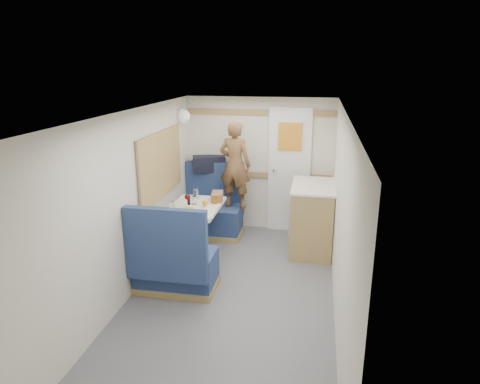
% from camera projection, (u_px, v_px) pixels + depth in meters
% --- Properties ---
extents(floor, '(4.50, 4.50, 0.00)m').
position_uv_depth(floor, '(229.00, 302.00, 4.58)').
color(floor, '#515156').
rests_on(floor, ground).
extents(ceiling, '(4.50, 4.50, 0.00)m').
position_uv_depth(ceiling, '(228.00, 114.00, 4.01)').
color(ceiling, silver).
rests_on(ceiling, wall_back).
extents(wall_back, '(2.20, 0.02, 2.00)m').
position_uv_depth(wall_back, '(259.00, 165.00, 6.41)').
color(wall_back, silver).
rests_on(wall_back, floor).
extents(wall_left, '(0.02, 4.50, 2.00)m').
position_uv_depth(wall_left, '(126.00, 208.00, 4.48)').
color(wall_left, silver).
rests_on(wall_left, floor).
extents(wall_right, '(0.02, 4.50, 2.00)m').
position_uv_depth(wall_right, '(341.00, 222.00, 4.10)').
color(wall_right, silver).
rests_on(wall_right, floor).
extents(oak_trim_low, '(2.15, 0.02, 0.08)m').
position_uv_depth(oak_trim_low, '(259.00, 175.00, 6.44)').
color(oak_trim_low, olive).
rests_on(oak_trim_low, wall_back).
extents(oak_trim_high, '(2.15, 0.02, 0.08)m').
position_uv_depth(oak_trim_high, '(260.00, 112.00, 6.17)').
color(oak_trim_high, olive).
rests_on(oak_trim_high, wall_back).
extents(side_window, '(0.04, 1.30, 0.72)m').
position_uv_depth(side_window, '(161.00, 164.00, 5.35)').
color(side_window, '#91A088').
rests_on(side_window, wall_left).
extents(rear_door, '(0.62, 0.12, 1.86)m').
position_uv_depth(rear_door, '(289.00, 168.00, 6.31)').
color(rear_door, white).
rests_on(rear_door, wall_back).
extents(dinette_table, '(0.62, 0.92, 0.72)m').
position_uv_depth(dinette_table, '(195.00, 217.00, 5.47)').
color(dinette_table, white).
rests_on(dinette_table, floor).
extents(bench_far, '(0.90, 0.59, 1.05)m').
position_uv_depth(bench_far, '(212.00, 215.00, 6.36)').
color(bench_far, '#18284D').
rests_on(bench_far, floor).
extents(bench_near, '(0.90, 0.59, 1.05)m').
position_uv_depth(bench_near, '(174.00, 266.00, 4.74)').
color(bench_near, '#18284D').
rests_on(bench_near, floor).
extents(ledge, '(0.90, 0.14, 0.04)m').
position_uv_depth(ledge, '(215.00, 173.00, 6.44)').
color(ledge, olive).
rests_on(ledge, bench_far).
extents(dome_light, '(0.20, 0.20, 0.20)m').
position_uv_depth(dome_light, '(183.00, 116.00, 6.00)').
color(dome_light, white).
rests_on(dome_light, wall_left).
extents(galley_counter, '(0.57, 0.92, 0.92)m').
position_uv_depth(galley_counter, '(312.00, 217.00, 5.77)').
color(galley_counter, olive).
rests_on(galley_counter, floor).
extents(person, '(0.50, 0.37, 1.26)m').
position_uv_depth(person, '(235.00, 165.00, 6.06)').
color(person, brown).
rests_on(person, bench_far).
extents(duffel_bag, '(0.53, 0.37, 0.23)m').
position_uv_depth(duffel_bag, '(209.00, 164.00, 6.42)').
color(duffel_bag, black).
rests_on(duffel_bag, ledge).
extents(tray, '(0.37, 0.42, 0.02)m').
position_uv_depth(tray, '(200.00, 214.00, 5.11)').
color(tray, white).
rests_on(tray, dinette_table).
extents(orange_fruit, '(0.07, 0.07, 0.07)m').
position_uv_depth(orange_fruit, '(205.00, 203.00, 5.38)').
color(orange_fruit, '#D85309').
rests_on(orange_fruit, tray).
extents(cheese_block, '(0.10, 0.06, 0.03)m').
position_uv_depth(cheese_block, '(190.00, 207.00, 5.29)').
color(cheese_block, '#F4EC8D').
rests_on(cheese_block, tray).
extents(wine_glass, '(0.08, 0.08, 0.17)m').
position_uv_depth(wine_glass, '(188.00, 198.00, 5.36)').
color(wine_glass, white).
rests_on(wine_glass, dinette_table).
extents(tumbler_left, '(0.07, 0.07, 0.12)m').
position_uv_depth(tumbler_left, '(172.00, 206.00, 5.24)').
color(tumbler_left, white).
rests_on(tumbler_left, dinette_table).
extents(tumbler_mid, '(0.08, 0.08, 0.12)m').
position_uv_depth(tumbler_mid, '(196.00, 194.00, 5.74)').
color(tumbler_mid, silver).
rests_on(tumbler_mid, dinette_table).
extents(tumbler_right, '(0.07, 0.07, 0.11)m').
position_uv_depth(tumbler_right, '(194.00, 200.00, 5.49)').
color(tumbler_right, silver).
rests_on(tumbler_right, dinette_table).
extents(beer_glass, '(0.07, 0.07, 0.11)m').
position_uv_depth(beer_glass, '(215.00, 199.00, 5.52)').
color(beer_glass, brown).
rests_on(beer_glass, dinette_table).
extents(pepper_grinder, '(0.04, 0.04, 0.11)m').
position_uv_depth(pepper_grinder, '(189.00, 203.00, 5.37)').
color(pepper_grinder, black).
rests_on(pepper_grinder, dinette_table).
extents(bread_loaf, '(0.18, 0.28, 0.11)m').
position_uv_depth(bread_loaf, '(217.00, 196.00, 5.64)').
color(bread_loaf, olive).
rests_on(bread_loaf, dinette_table).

